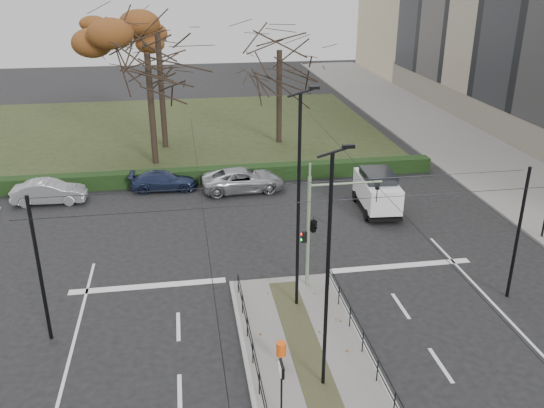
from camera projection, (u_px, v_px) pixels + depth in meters
The scene contains 19 objects.
ground at pixel (303, 345), 22.03m from camera, with size 140.00×140.00×0.00m, color black.
median_island at pixel (318, 387), 19.73m from camera, with size 4.40×15.00×0.14m, color slate.
sidewalk_east at pixel (470, 152), 44.74m from camera, with size 8.00×90.00×0.14m, color slate.
park at pixel (159, 132), 50.31m from camera, with size 38.00×26.00×0.10m, color #243018.
hedge at pixel (155, 178), 37.92m from camera, with size 38.00×1.00×1.00m, color black.
median_railing at pixel (320, 367), 19.29m from camera, with size 4.14×13.24×0.92m.
catenary at pixel (296, 246), 22.20m from camera, with size 20.00×34.00×6.00m.
traffic_light at pixel (315, 223), 24.85m from camera, with size 3.53×1.98×5.16m.
litter_bin at pixel (281, 349), 20.47m from camera, with size 0.36×0.36×0.93m.
info_panel at pixel (281, 375), 17.77m from camera, with size 0.12×0.53×2.02m.
streetlamp_median_near at pixel (328, 273), 18.15m from camera, with size 0.71×0.15×8.51m.
streetlamp_median_far at pixel (299, 202), 22.69m from camera, with size 0.77×0.16×9.23m.
parked_car_second at pixel (49, 192), 35.00m from camera, with size 1.51×4.34×1.43m, color #A0A2A7.
parked_car_third at pixel (163, 181), 37.13m from camera, with size 1.72×4.24×1.23m, color #1F2949.
parked_car_fourth at pixel (243, 180), 36.93m from camera, with size 2.42×5.24×1.46m, color #A0A2A7.
white_van at pixel (377, 190), 33.78m from camera, with size 2.33×4.64×2.41m.
rust_tree at pixel (157, 33), 42.61m from camera, with size 10.32×10.32×11.52m.
bare_tree_center at pixel (279, 57), 44.59m from camera, with size 7.77×7.77×9.76m.
bare_tree_near at pixel (148, 62), 39.35m from camera, with size 6.21×6.21×10.45m.
Camera 1 is at (-4.11, -17.87, 13.41)m, focal length 38.00 mm.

